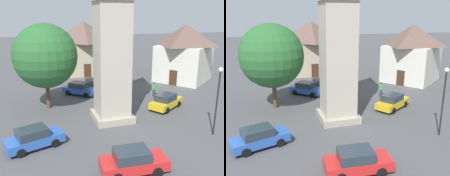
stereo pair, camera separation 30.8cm
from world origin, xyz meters
The scene contains 11 objects.
ground_plane centered at (0.00, 0.00, 0.00)m, with size 200.00×200.00×0.00m, color #4C4C4F.
car_blue_kerb centered at (3.35, -6.95, 0.76)m, with size 2.89×4.45×1.53m.
car_silver_kerb centered at (8.25, -1.21, 0.76)m, with size 2.01×4.23×1.53m.
car_red_corner centered at (-1.04, 6.15, 0.76)m, with size 3.63×4.39×1.53m.
car_white_side centered at (-11.89, 2.18, 0.76)m, with size 2.21×4.31×1.53m.
car_black_far centered at (-8.32, -1.48, 0.76)m, with size 3.98×4.22×1.53m.
pedestrian centered at (-5.03, 6.77, 1.01)m, with size 0.39×0.46×1.69m.
tree centered at (-4.74, -5.40, 5.42)m, with size 6.36×6.36×8.61m.
building_shop_left centered at (-10.99, 14.39, 4.11)m, with size 10.06×10.24×8.04m.
building_terrace_right centered at (-20.26, 1.50, 4.27)m, with size 8.04×8.66×8.35m.
lamp_post centered at (5.47, 6.87, 3.65)m, with size 0.36×0.36×5.54m.
Camera 1 is at (20.78, -6.45, 9.32)m, focal length 40.49 mm.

